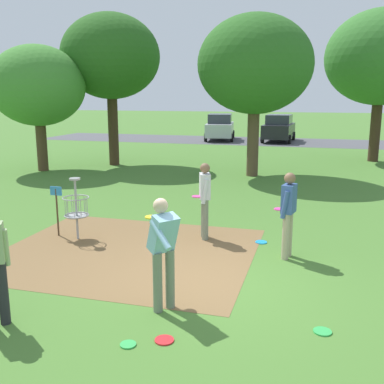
{
  "coord_description": "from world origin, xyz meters",
  "views": [
    {
      "loc": [
        1.72,
        -6.98,
        3.16
      ],
      "look_at": [
        -0.96,
        2.67,
        1.0
      ],
      "focal_mm": 42.12,
      "sensor_mm": 36.0,
      "label": 1
    }
  ],
  "objects_px": {
    "tree_mid_center": "(111,57)",
    "frisbee_by_tee": "(128,344)",
    "player_foreground_watching": "(288,210)",
    "player_waiting_left": "(163,247)",
    "frisbee_far_left": "(322,331)",
    "parked_car_center_left": "(279,128)",
    "disc_golf_basket": "(74,206)",
    "parked_car_leftmost": "(220,127)",
    "frisbee_near_basket": "(164,340)",
    "tree_near_right": "(38,86)",
    "frisbee_mid_grass": "(261,242)",
    "tree_mid_left": "(255,65)",
    "player_throwing": "(205,196)",
    "tree_near_left": "(381,58)"
  },
  "relations": [
    {
      "from": "tree_mid_center",
      "to": "frisbee_by_tee",
      "type": "bearing_deg",
      "value": -64.24
    },
    {
      "from": "player_foreground_watching",
      "to": "frisbee_by_tee",
      "type": "height_order",
      "value": "player_foreground_watching"
    },
    {
      "from": "player_waiting_left",
      "to": "frisbee_by_tee",
      "type": "relative_size",
      "value": 8.08
    },
    {
      "from": "frisbee_far_left",
      "to": "parked_car_center_left",
      "type": "height_order",
      "value": "parked_car_center_left"
    },
    {
      "from": "parked_car_center_left",
      "to": "disc_golf_basket",
      "type": "bearing_deg",
      "value": -96.21
    },
    {
      "from": "parked_car_leftmost",
      "to": "frisbee_by_tee",
      "type": "bearing_deg",
      "value": -80.4
    },
    {
      "from": "parked_car_center_left",
      "to": "player_waiting_left",
      "type": "bearing_deg",
      "value": -88.86
    },
    {
      "from": "disc_golf_basket",
      "to": "frisbee_by_tee",
      "type": "xyz_separation_m",
      "value": [
        2.91,
        -3.78,
        -0.74
      ]
    },
    {
      "from": "frisbee_near_basket",
      "to": "tree_near_right",
      "type": "xyz_separation_m",
      "value": [
        -9.43,
        11.53,
        3.51
      ]
    },
    {
      "from": "frisbee_near_basket",
      "to": "parked_car_leftmost",
      "type": "distance_m",
      "value": 27.07
    },
    {
      "from": "frisbee_mid_grass",
      "to": "tree_mid_left",
      "type": "distance_m",
      "value": 9.45
    },
    {
      "from": "player_throwing",
      "to": "frisbee_by_tee",
      "type": "distance_m",
      "value": 4.68
    },
    {
      "from": "tree_near_left",
      "to": "parked_car_leftmost",
      "type": "xyz_separation_m",
      "value": [
        -9.4,
        8.33,
        -3.93
      ]
    },
    {
      "from": "player_throwing",
      "to": "parked_car_center_left",
      "type": "bearing_deg",
      "value": 90.7
    },
    {
      "from": "disc_golf_basket",
      "to": "player_waiting_left",
      "type": "distance_m",
      "value": 4.06
    },
    {
      "from": "player_throwing",
      "to": "frisbee_mid_grass",
      "type": "distance_m",
      "value": 1.59
    },
    {
      "from": "frisbee_by_tee",
      "to": "tree_mid_left",
      "type": "xyz_separation_m",
      "value": [
        -0.24,
        12.93,
        4.27
      ]
    },
    {
      "from": "tree_mid_left",
      "to": "parked_car_center_left",
      "type": "bearing_deg",
      "value": 90.65
    },
    {
      "from": "tree_mid_left",
      "to": "frisbee_mid_grass",
      "type": "bearing_deg",
      "value": -80.51
    },
    {
      "from": "tree_near_right",
      "to": "tree_mid_center",
      "type": "relative_size",
      "value": 0.78
    },
    {
      "from": "disc_golf_basket",
      "to": "tree_mid_left",
      "type": "height_order",
      "value": "tree_mid_left"
    },
    {
      "from": "tree_mid_left",
      "to": "tree_mid_center",
      "type": "xyz_separation_m",
      "value": [
        -6.55,
        1.16,
        0.52
      ]
    },
    {
      "from": "frisbee_near_basket",
      "to": "tree_near_left",
      "type": "relative_size",
      "value": 0.04
    },
    {
      "from": "frisbee_far_left",
      "to": "tree_near_left",
      "type": "distance_m",
      "value": 18.31
    },
    {
      "from": "tree_near_right",
      "to": "tree_mid_center",
      "type": "distance_m",
      "value": 3.46
    },
    {
      "from": "player_throwing",
      "to": "tree_mid_left",
      "type": "height_order",
      "value": "tree_mid_left"
    },
    {
      "from": "frisbee_near_basket",
      "to": "frisbee_mid_grass",
      "type": "bearing_deg",
      "value": 80.54
    },
    {
      "from": "frisbee_mid_grass",
      "to": "tree_mid_left",
      "type": "relative_size",
      "value": 0.04
    },
    {
      "from": "tree_mid_left",
      "to": "frisbee_by_tee",
      "type": "bearing_deg",
      "value": -88.92
    },
    {
      "from": "frisbee_near_basket",
      "to": "frisbee_mid_grass",
      "type": "xyz_separation_m",
      "value": [
        0.73,
        4.38,
        0.0
      ]
    },
    {
      "from": "player_throwing",
      "to": "parked_car_center_left",
      "type": "height_order",
      "value": "parked_car_center_left"
    },
    {
      "from": "frisbee_far_left",
      "to": "parked_car_leftmost",
      "type": "distance_m",
      "value": 26.75
    },
    {
      "from": "frisbee_by_tee",
      "to": "tree_mid_left",
      "type": "relative_size",
      "value": 0.03
    },
    {
      "from": "player_throwing",
      "to": "tree_near_left",
      "type": "xyz_separation_m",
      "value": [
        4.99,
        13.92,
        3.89
      ]
    },
    {
      "from": "frisbee_mid_grass",
      "to": "tree_mid_center",
      "type": "distance_m",
      "value": 13.26
    },
    {
      "from": "frisbee_by_tee",
      "to": "tree_mid_center",
      "type": "bearing_deg",
      "value": 115.76
    },
    {
      "from": "tree_mid_left",
      "to": "frisbee_near_basket",
      "type": "bearing_deg",
      "value": -87.03
    },
    {
      "from": "tree_mid_left",
      "to": "parked_car_center_left",
      "type": "height_order",
      "value": "tree_mid_left"
    },
    {
      "from": "frisbee_far_left",
      "to": "tree_mid_center",
      "type": "xyz_separation_m",
      "value": [
        -9.22,
        13.07,
        4.79
      ]
    },
    {
      "from": "player_waiting_left",
      "to": "frisbee_by_tee",
      "type": "xyz_separation_m",
      "value": [
        -0.11,
        -1.08,
        -0.98
      ]
    },
    {
      "from": "player_throwing",
      "to": "parked_car_center_left",
      "type": "distance_m",
      "value": 22.28
    },
    {
      "from": "frisbee_near_basket",
      "to": "tree_mid_center",
      "type": "relative_size",
      "value": 0.04
    },
    {
      "from": "tree_near_left",
      "to": "tree_mid_center",
      "type": "height_order",
      "value": "tree_near_left"
    },
    {
      "from": "tree_mid_left",
      "to": "tree_mid_center",
      "type": "height_order",
      "value": "tree_mid_center"
    },
    {
      "from": "player_foreground_watching",
      "to": "player_waiting_left",
      "type": "xyz_separation_m",
      "value": [
        -1.63,
        -2.75,
        0.02
      ]
    },
    {
      "from": "frisbee_far_left",
      "to": "tree_near_right",
      "type": "height_order",
      "value": "tree_near_right"
    },
    {
      "from": "player_waiting_left",
      "to": "tree_mid_left",
      "type": "distance_m",
      "value": 12.3
    },
    {
      "from": "frisbee_mid_grass",
      "to": "frisbee_far_left",
      "type": "bearing_deg",
      "value": -70.46
    },
    {
      "from": "player_throwing",
      "to": "parked_car_leftmost",
      "type": "distance_m",
      "value": 22.68
    },
    {
      "from": "frisbee_mid_grass",
      "to": "tree_near_right",
      "type": "relative_size",
      "value": 0.05
    }
  ]
}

